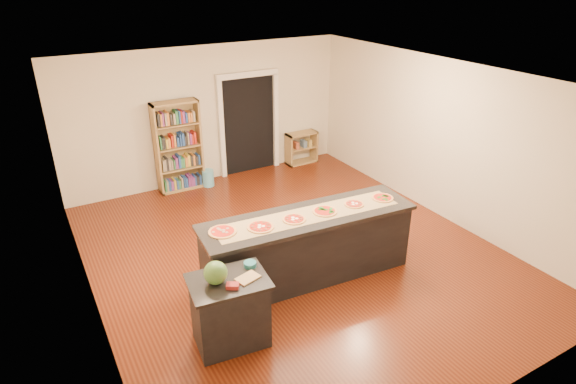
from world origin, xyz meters
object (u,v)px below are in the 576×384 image
side_counter (230,311)px  low_shelf (302,148)px  kitchen_island (308,246)px  bookshelf (178,147)px  watermelon (216,273)px  waste_bin (208,178)px

side_counter → low_shelf: size_ratio=1.25×
kitchen_island → bookshelf: size_ratio=1.70×
side_counter → low_shelf: (3.82, 4.63, -0.09)m
low_shelf → watermelon: bearing=-130.6°
low_shelf → watermelon: (-3.96, -4.62, 0.67)m
waste_bin → watermelon: (-1.59, -4.46, 0.87)m
kitchen_island → bookshelf: bookshelf is taller
kitchen_island → waste_bin: (-0.08, 3.79, -0.34)m
bookshelf → kitchen_island: bearing=-81.4°
watermelon → low_shelf: bearing=49.4°
side_counter → low_shelf: side_counter is taller
low_shelf → watermelon: 6.12m
kitchen_island → waste_bin: kitchen_island is taller
side_counter → kitchen_island: bearing=31.2°
low_shelf → watermelon: watermelon is taller
kitchen_island → waste_bin: size_ratio=8.93×
side_counter → watermelon: (-0.14, 0.02, 0.58)m
kitchen_island → side_counter: bearing=-151.1°
low_shelf → bookshelf: bearing=-179.9°
kitchen_island → low_shelf: 4.56m
side_counter → watermelon: 0.60m
bookshelf → waste_bin: size_ratio=5.26×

